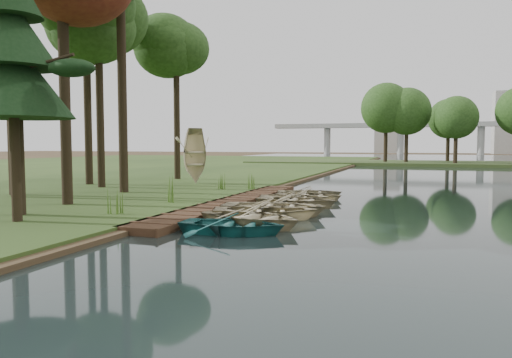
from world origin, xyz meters
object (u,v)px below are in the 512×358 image
(boardwalk, at_px, (232,203))
(pine_tree, at_px, (12,54))
(rowboat_0, at_px, (232,223))
(stored_rowboat, at_px, (195,178))
(rowboat_2, at_px, (266,209))
(rowboat_1, at_px, (251,215))

(boardwalk, relative_size, pine_tree, 1.89)
(rowboat_0, relative_size, stored_rowboat, 0.94)
(rowboat_2, bearing_deg, rowboat_1, 162.91)
(pine_tree, bearing_deg, rowboat_2, 32.04)
(rowboat_0, distance_m, rowboat_1, 1.41)
(rowboat_2, xyz_separation_m, stored_rowboat, (-8.50, 11.63, 0.22))
(rowboat_1, xyz_separation_m, stored_rowboat, (-8.51, 13.24, 0.23))
(boardwalk, height_order, rowboat_1, rowboat_1)
(boardwalk, bearing_deg, rowboat_0, -68.39)
(rowboat_0, xyz_separation_m, rowboat_1, (0.13, 1.40, 0.04))
(rowboat_2, bearing_deg, boardwalk, 19.63)
(rowboat_2, bearing_deg, rowboat_0, 160.23)
(boardwalk, xyz_separation_m, rowboat_1, (2.76, -5.23, 0.29))
(rowboat_2, height_order, stored_rowboat, stored_rowboat)
(rowboat_2, height_order, pine_tree, pine_tree)
(rowboat_0, relative_size, rowboat_1, 0.89)
(boardwalk, height_order, rowboat_0, rowboat_0)
(rowboat_2, bearing_deg, stored_rowboat, 18.60)
(rowboat_1, bearing_deg, rowboat_2, 19.28)
(stored_rowboat, bearing_deg, rowboat_0, -118.64)
(rowboat_1, height_order, stored_rowboat, stored_rowboat)
(rowboat_1, distance_m, rowboat_2, 1.61)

